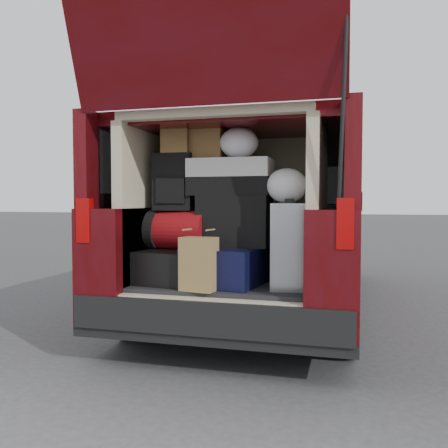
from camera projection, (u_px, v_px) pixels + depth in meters
The scene contains 15 objects.
ground at pixel (219, 363), 3.37m from camera, with size 80.00×80.00×0.00m, color #333335.
minivan at pixel (266, 223), 5.11m from camera, with size 1.90×5.35×2.77m.
load_floor at pixel (229, 316), 3.62m from camera, with size 1.24×1.05×0.55m, color black.
black_hardshell at pixel (177, 265), 3.55m from camera, with size 0.44×0.60×0.24m, color black.
navy_hardshell at pixel (228, 265), 3.45m from camera, with size 0.50×0.61×0.27m, color black.
silver_roller at pixel (289, 245), 3.29m from camera, with size 0.24×0.39×0.59m, color silver.
kraft_bag at pixel (199, 264), 3.17m from camera, with size 0.23×0.15×0.36m, color olive.
red_duffel at pixel (179, 230), 3.56m from camera, with size 0.45×0.29×0.29m, color maroon.
black_soft_case at pixel (235, 221), 3.49m from camera, with size 0.52×0.31×0.37m, color black.
backpack at pixel (175, 182), 3.57m from camera, with size 0.30×0.18×0.43m, color black.
twotone_duffel at pixel (231, 177), 3.50m from camera, with size 0.60×0.31×0.27m, color silver.
grocery_sack_lower at pixel (177, 141), 3.54m from camera, with size 0.20×0.17×0.18m, color brown.
grocery_sack_upper at pixel (208, 144), 3.55m from camera, with size 0.24×0.20×0.24m, color brown.
plastic_bag_center at pixel (239, 143), 3.44m from camera, with size 0.28×0.26×0.22m, color silver.
plastic_bag_right at pixel (287, 186), 3.28m from camera, with size 0.28×0.26×0.24m, color silver.
Camera 1 is at (0.89, -3.19, 1.15)m, focal length 38.00 mm.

